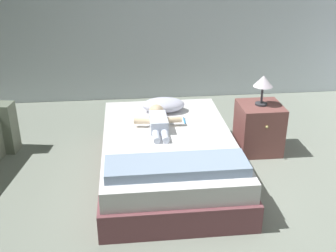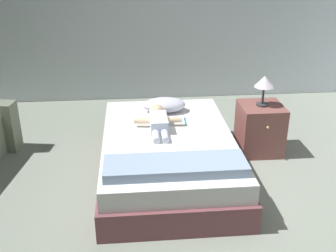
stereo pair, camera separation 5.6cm
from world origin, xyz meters
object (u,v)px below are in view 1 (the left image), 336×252
Objects in this scene: pillow at (163,105)px; toothbrush at (184,120)px; nightstand at (259,128)px; lamp at (263,83)px; baby at (158,121)px; bed at (168,156)px.

toothbrush is (0.19, -0.28, -0.07)m from pillow.
lamp is (0.00, 0.00, 0.52)m from nightstand.
nightstand is 1.66× the size of lamp.
pillow is 1.07m from nightstand.
nightstand is at bearing -90.00° from lamp.
pillow is at bearing 169.58° from nightstand.
bed is at bearing -70.54° from baby.
toothbrush is 0.86m from nightstand.
lamp is (1.03, -0.19, 0.28)m from pillow.
toothbrush is 0.28× the size of nightstand.
bed is 1.26m from lamp.
pillow is (0.02, 0.61, 0.30)m from bed.
pillow is 0.40m from baby.
bed is 1.12m from nightstand.
baby is at bearing -169.68° from lamp.
nightstand is (1.12, 0.20, -0.23)m from baby.
toothbrush is at bearing 22.25° from baby.
pillow is 3.10× the size of toothbrush.
toothbrush is (0.20, 0.33, 0.23)m from bed.
baby is 2.04× the size of lamp.
baby is at bearing -157.75° from toothbrush.
pillow is 1.41× the size of lamp.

